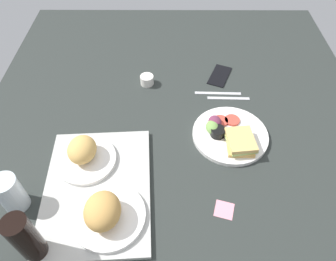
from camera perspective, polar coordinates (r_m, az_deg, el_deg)
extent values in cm
cube|color=#282D2B|center=(112.64, 1.52, -2.61)|extent=(190.00, 150.00, 3.00)
cube|color=#B2B2AD|center=(102.12, -12.80, -10.30)|extent=(46.89, 35.63, 1.60)
cylinder|color=white|center=(95.20, -10.85, -15.12)|extent=(21.70, 21.70, 1.40)
ellipsoid|color=tan|center=(90.78, -11.93, -14.22)|extent=(12.04, 10.40, 8.21)
cylinder|color=white|center=(107.39, -14.74, -5.20)|extent=(19.86, 19.86, 1.40)
ellipsoid|color=tan|center=(104.70, -15.49, -3.37)|extent=(10.81, 9.34, 7.37)
cylinder|color=white|center=(114.80, 11.30, -0.77)|extent=(27.23, 27.23, 1.60)
cube|color=tan|center=(110.79, 13.01, -2.41)|extent=(11.22, 9.27, 1.40)
cube|color=#B2C66B|center=(109.88, 13.12, -2.02)|extent=(12.33, 10.69, 1.00)
cube|color=#DBB266|center=(108.97, 13.23, -1.62)|extent=(11.94, 10.18, 1.40)
cylinder|color=#D14738|center=(118.18, 11.66, 1.87)|extent=(5.60, 5.60, 0.80)
cylinder|color=#D14738|center=(117.12, 9.60, 1.75)|extent=(5.60, 5.60, 0.80)
cylinder|color=black|center=(111.81, 9.12, -0.27)|extent=(5.20, 5.20, 3.00)
cylinder|color=#EFEACC|center=(110.99, 9.19, 0.10)|extent=(4.26, 4.26, 0.60)
ellipsoid|color=#729E4C|center=(112.66, 8.15, 0.62)|extent=(6.00, 4.80, 3.60)
ellipsoid|color=#6B2D47|center=(114.44, 8.58, 1.53)|extent=(6.00, 4.80, 3.60)
cylinder|color=silver|center=(102.99, -26.89, -10.26)|extent=(7.39, 7.39, 12.93)
cylinder|color=black|center=(90.41, -24.50, -17.69)|extent=(6.40, 6.40, 19.03)
cylinder|color=silver|center=(132.92, -3.88, 9.23)|extent=(5.60, 5.60, 4.00)
cube|color=#B7B7BC|center=(129.16, 11.02, 5.85)|extent=(1.86, 17.03, 0.50)
cube|color=#B7B7BC|center=(130.66, 9.13, 6.79)|extent=(1.95, 19.03, 0.50)
cube|color=black|center=(139.41, 9.46, 9.95)|extent=(16.06, 12.18, 0.80)
cube|color=pink|center=(98.46, 10.26, -14.10)|extent=(6.91, 6.91, 0.12)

